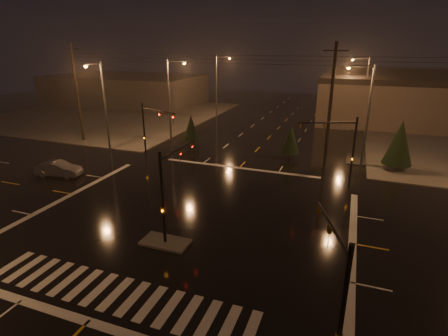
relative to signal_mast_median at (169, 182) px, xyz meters
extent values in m
plane|color=black|center=(0.00, 3.07, -3.75)|extent=(140.00, 140.00, 0.00)
cube|color=#4B4843|center=(-30.00, 33.07, -3.69)|extent=(36.00, 36.00, 0.12)
cube|color=#4B4843|center=(0.00, -0.93, -3.68)|extent=(3.00, 1.60, 0.15)
cube|color=beige|center=(0.00, -5.93, -3.75)|extent=(15.00, 2.60, 0.01)
cube|color=beige|center=(0.00, -7.93, -3.75)|extent=(16.00, 0.50, 0.01)
cube|color=beige|center=(0.00, 14.07, -3.75)|extent=(16.00, 0.50, 0.01)
cube|color=#433D3B|center=(-35.00, 45.07, -0.95)|extent=(30.00, 18.00, 5.60)
cylinder|color=black|center=(0.00, -0.93, -0.75)|extent=(0.18, 0.18, 6.00)
cylinder|color=black|center=(0.00, 1.32, 1.75)|extent=(0.12, 4.50, 0.12)
imported|color=#594707|center=(0.00, 3.35, 1.70)|extent=(0.16, 0.20, 1.00)
cube|color=#594707|center=(0.00, -0.93, -1.45)|extent=(0.25, 0.18, 0.35)
cylinder|color=black|center=(10.50, 13.57, -0.75)|extent=(0.18, 0.18, 6.00)
cylinder|color=black|center=(8.15, 12.72, 1.75)|extent=(4.74, 1.82, 0.12)
imported|color=#594707|center=(6.04, 11.95, 1.70)|extent=(0.24, 0.22, 1.00)
cube|color=#594707|center=(10.50, 13.57, -1.45)|extent=(0.25, 0.18, 0.35)
cylinder|color=black|center=(-10.50, 13.57, -0.75)|extent=(0.18, 0.18, 6.00)
cylinder|color=black|center=(-8.15, 12.72, 1.75)|extent=(4.74, 1.82, 0.12)
imported|color=#594707|center=(-6.04, 11.95, 1.70)|extent=(0.24, 0.22, 1.00)
cube|color=#594707|center=(-10.50, 13.57, -1.45)|extent=(0.25, 0.18, 0.35)
cylinder|color=black|center=(10.50, -7.43, -0.75)|extent=(0.18, 0.18, 6.00)
cylinder|color=black|center=(9.82, -5.55, 1.75)|extent=(1.48, 3.80, 0.12)
imported|color=#594707|center=(9.20, -3.86, 1.70)|extent=(0.22, 0.24, 1.00)
cylinder|color=#38383A|center=(-11.50, 21.07, 1.25)|extent=(0.24, 0.24, 10.00)
cylinder|color=#38383A|center=(-10.30, 21.07, 6.05)|extent=(2.40, 0.14, 0.14)
cube|color=#38383A|center=(-9.20, 21.07, 6.00)|extent=(0.70, 0.30, 0.18)
sphere|color=#FE9A2D|center=(-9.20, 21.07, 5.87)|extent=(0.32, 0.32, 0.32)
cylinder|color=#38383A|center=(-11.50, 37.07, 1.25)|extent=(0.24, 0.24, 10.00)
cylinder|color=#38383A|center=(-10.30, 37.07, 6.05)|extent=(2.40, 0.14, 0.14)
cube|color=#38383A|center=(-9.20, 37.07, 6.00)|extent=(0.70, 0.30, 0.18)
sphere|color=#FE9A2D|center=(-9.20, 37.07, 5.87)|extent=(0.32, 0.32, 0.32)
cylinder|color=#38383A|center=(11.50, 19.07, 1.25)|extent=(0.24, 0.24, 10.00)
cylinder|color=#38383A|center=(10.30, 19.07, 6.05)|extent=(2.40, 0.14, 0.14)
cube|color=#38383A|center=(9.20, 19.07, 6.00)|extent=(0.70, 0.30, 0.18)
sphere|color=#FE9A2D|center=(9.20, 19.07, 5.87)|extent=(0.32, 0.32, 0.32)
cylinder|color=#38383A|center=(11.50, 39.07, 1.25)|extent=(0.24, 0.24, 10.00)
cylinder|color=#38383A|center=(10.30, 39.07, 6.05)|extent=(2.40, 0.14, 0.14)
cube|color=#38383A|center=(9.20, 39.07, 6.00)|extent=(0.70, 0.30, 0.18)
sphere|color=#FE9A2D|center=(9.20, 39.07, 5.87)|extent=(0.32, 0.32, 0.32)
cylinder|color=#38383A|center=(-16.00, 14.57, 1.25)|extent=(0.24, 0.24, 10.00)
cylinder|color=#38383A|center=(-16.00, 13.37, 6.05)|extent=(0.14, 2.40, 0.14)
cube|color=#38383A|center=(-16.00, 12.27, 6.00)|extent=(0.30, 0.70, 0.18)
sphere|color=#FE9A2D|center=(-16.00, 12.27, 5.87)|extent=(0.32, 0.32, 0.32)
cylinder|color=black|center=(-22.00, 17.07, 2.25)|extent=(0.32, 0.32, 12.00)
cube|color=black|center=(-22.00, 17.07, 7.45)|extent=(2.20, 0.12, 0.12)
cylinder|color=black|center=(8.00, 17.07, 2.25)|extent=(0.32, 0.32, 12.00)
cube|color=black|center=(8.00, 17.07, 7.45)|extent=(2.20, 0.12, 0.12)
cylinder|color=black|center=(14.63, 18.70, -3.40)|extent=(0.18, 0.18, 0.70)
cone|color=black|center=(14.63, 18.70, -0.90)|extent=(2.76, 2.76, 4.31)
cylinder|color=black|center=(-7.70, 19.23, -3.40)|extent=(0.18, 0.18, 0.70)
cone|color=black|center=(-7.70, 19.23, -1.45)|extent=(2.05, 2.05, 3.20)
cylinder|color=black|center=(4.17, 18.81, -3.40)|extent=(0.18, 0.18, 0.70)
cone|color=black|center=(4.17, 18.81, -1.50)|extent=(1.99, 1.99, 3.11)
imported|color=#55565C|center=(-15.27, 6.06, -3.05)|extent=(4.48, 2.29, 1.41)
camera|label=1|loc=(10.04, -17.47, 8.02)|focal=28.00mm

